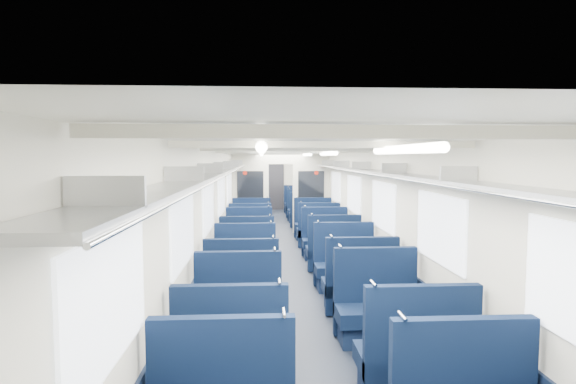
# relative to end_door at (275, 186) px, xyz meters

# --- Properties ---
(floor) EXTENTS (2.80, 18.00, 0.01)m
(floor) POSITION_rel_end_door_xyz_m (0.00, -8.94, -1.00)
(floor) COLOR black
(floor) RESTS_ON ground
(ceiling) EXTENTS (2.80, 18.00, 0.01)m
(ceiling) POSITION_rel_end_door_xyz_m (0.00, -8.94, 1.35)
(ceiling) COLOR silver
(ceiling) RESTS_ON wall_left
(wall_left) EXTENTS (0.02, 18.00, 2.35)m
(wall_left) POSITION_rel_end_door_xyz_m (-1.40, -8.94, 0.18)
(wall_left) COLOR beige
(wall_left) RESTS_ON floor
(dado_left) EXTENTS (0.03, 17.90, 0.70)m
(dado_left) POSITION_rel_end_door_xyz_m (-1.39, -8.94, -0.65)
(dado_left) COLOR black
(dado_left) RESTS_ON floor
(wall_right) EXTENTS (0.02, 18.00, 2.35)m
(wall_right) POSITION_rel_end_door_xyz_m (1.40, -8.94, 0.18)
(wall_right) COLOR beige
(wall_right) RESTS_ON floor
(dado_right) EXTENTS (0.03, 17.90, 0.70)m
(dado_right) POSITION_rel_end_door_xyz_m (1.39, -8.94, -0.65)
(dado_right) COLOR black
(dado_right) RESTS_ON floor
(wall_far) EXTENTS (2.80, 0.02, 2.35)m
(wall_far) POSITION_rel_end_door_xyz_m (0.00, 0.06, 0.18)
(wall_far) COLOR beige
(wall_far) RESTS_ON floor
(luggage_rack_left) EXTENTS (0.36, 17.40, 0.18)m
(luggage_rack_left) POSITION_rel_end_door_xyz_m (-1.21, -8.94, 0.97)
(luggage_rack_left) COLOR #B2B5BA
(luggage_rack_left) RESTS_ON wall_left
(luggage_rack_right) EXTENTS (0.36, 17.40, 0.18)m
(luggage_rack_right) POSITION_rel_end_door_xyz_m (1.21, -8.94, 0.97)
(luggage_rack_right) COLOR #B2B5BA
(luggage_rack_right) RESTS_ON wall_right
(windows) EXTENTS (2.78, 15.60, 0.75)m
(windows) POSITION_rel_end_door_xyz_m (0.00, -9.40, 0.42)
(windows) COLOR white
(windows) RESTS_ON wall_left
(ceiling_fittings) EXTENTS (2.70, 16.06, 0.11)m
(ceiling_fittings) POSITION_rel_end_door_xyz_m (0.00, -9.20, 1.29)
(ceiling_fittings) COLOR beige
(ceiling_fittings) RESTS_ON ceiling
(end_door) EXTENTS (0.75, 0.06, 2.00)m
(end_door) POSITION_rel_end_door_xyz_m (0.00, 0.00, 0.00)
(end_door) COLOR black
(end_door) RESTS_ON floor
(bulkhead) EXTENTS (2.80, 0.10, 2.35)m
(bulkhead) POSITION_rel_end_door_xyz_m (-0.00, -5.87, 0.23)
(bulkhead) COLOR beige
(bulkhead) RESTS_ON floor
(seat_4) EXTENTS (1.02, 0.56, 1.14)m
(seat_4) POSITION_rel_end_door_xyz_m (-0.83, -14.93, -0.65)
(seat_4) COLOR #0A1833
(seat_4) RESTS_ON floor
(seat_5) EXTENTS (1.02, 0.56, 1.14)m
(seat_5) POSITION_rel_end_door_xyz_m (0.83, -15.04, -0.65)
(seat_5) COLOR #0A1833
(seat_5) RESTS_ON floor
(seat_6) EXTENTS (1.02, 0.56, 1.14)m
(seat_6) POSITION_rel_end_door_xyz_m (-0.83, -13.82, -0.65)
(seat_6) COLOR #0A1833
(seat_6) RESTS_ON floor
(seat_7) EXTENTS (1.02, 0.56, 1.14)m
(seat_7) POSITION_rel_end_door_xyz_m (0.83, -13.69, -0.65)
(seat_7) COLOR #0A1833
(seat_7) RESTS_ON floor
(seat_8) EXTENTS (1.02, 0.56, 1.14)m
(seat_8) POSITION_rel_end_door_xyz_m (-0.83, -12.72, -0.65)
(seat_8) COLOR #0A1833
(seat_8) RESTS_ON floor
(seat_9) EXTENTS (1.02, 0.56, 1.14)m
(seat_9) POSITION_rel_end_door_xyz_m (0.83, -12.70, -0.65)
(seat_9) COLOR #0A1833
(seat_9) RESTS_ON floor
(seat_10) EXTENTS (1.02, 0.56, 1.14)m
(seat_10) POSITION_rel_end_door_xyz_m (-0.83, -11.56, -0.65)
(seat_10) COLOR #0A1833
(seat_10) RESTS_ON floor
(seat_11) EXTENTS (1.02, 0.56, 1.14)m
(seat_11) POSITION_rel_end_door_xyz_m (0.83, -11.54, -0.65)
(seat_11) COLOR #0A1833
(seat_11) RESTS_ON floor
(seat_12) EXTENTS (1.02, 0.56, 1.14)m
(seat_12) POSITION_rel_end_door_xyz_m (-0.83, -10.39, -0.65)
(seat_12) COLOR #0A1833
(seat_12) RESTS_ON floor
(seat_13) EXTENTS (1.02, 0.56, 1.14)m
(seat_13) POSITION_rel_end_door_xyz_m (0.83, -10.29, -0.65)
(seat_13) COLOR #0A1833
(seat_13) RESTS_ON floor
(seat_14) EXTENTS (1.02, 0.56, 1.14)m
(seat_14) POSITION_rel_end_door_xyz_m (-0.83, -9.11, -0.65)
(seat_14) COLOR #0A1833
(seat_14) RESTS_ON floor
(seat_15) EXTENTS (1.02, 0.56, 1.14)m
(seat_15) POSITION_rel_end_door_xyz_m (0.83, -9.20, -0.65)
(seat_15) COLOR #0A1833
(seat_15) RESTS_ON floor
(seat_16) EXTENTS (1.02, 0.56, 1.14)m
(seat_16) POSITION_rel_end_door_xyz_m (-0.83, -8.02, -0.65)
(seat_16) COLOR #0A1833
(seat_16) RESTS_ON floor
(seat_17) EXTENTS (1.02, 0.56, 1.14)m
(seat_17) POSITION_rel_end_door_xyz_m (0.83, -7.98, -0.65)
(seat_17) COLOR #0A1833
(seat_17) RESTS_ON floor
(seat_18) EXTENTS (1.02, 0.56, 1.14)m
(seat_18) POSITION_rel_end_door_xyz_m (-0.83, -6.88, -0.65)
(seat_18) COLOR #0A1833
(seat_18) RESTS_ON floor
(seat_19) EXTENTS (1.02, 0.56, 1.14)m
(seat_19) POSITION_rel_end_door_xyz_m (0.83, -6.90, -0.65)
(seat_19) COLOR #0A1833
(seat_19) RESTS_ON floor
(seat_20) EXTENTS (1.02, 0.56, 1.14)m
(seat_20) POSITION_rel_end_door_xyz_m (-0.83, -4.94, -0.65)
(seat_20) COLOR #0A1833
(seat_20) RESTS_ON floor
(seat_21) EXTENTS (1.02, 0.56, 1.14)m
(seat_21) POSITION_rel_end_door_xyz_m (0.83, -4.87, -0.65)
(seat_21) COLOR #0A1833
(seat_21) RESTS_ON floor
(seat_22) EXTENTS (1.02, 0.56, 1.14)m
(seat_22) POSITION_rel_end_door_xyz_m (-0.83, -3.62, -0.65)
(seat_22) COLOR #0A1833
(seat_22) RESTS_ON floor
(seat_23) EXTENTS (1.02, 0.56, 1.14)m
(seat_23) POSITION_rel_end_door_xyz_m (0.83, -3.66, -0.65)
(seat_23) COLOR #0A1833
(seat_23) RESTS_ON floor
(seat_24) EXTENTS (1.02, 0.56, 1.14)m
(seat_24) POSITION_rel_end_door_xyz_m (-0.83, -2.63, -0.65)
(seat_24) COLOR #0A1833
(seat_24) RESTS_ON floor
(seat_25) EXTENTS (1.02, 0.56, 1.14)m
(seat_25) POSITION_rel_end_door_xyz_m (0.83, -2.58, -0.65)
(seat_25) COLOR #0A1833
(seat_25) RESTS_ON floor
(seat_26) EXTENTS (1.02, 0.56, 1.14)m
(seat_26) POSITION_rel_end_door_xyz_m (-0.83, -1.26, -0.65)
(seat_26) COLOR #0A1833
(seat_26) RESTS_ON floor
(seat_27) EXTENTS (1.02, 0.56, 1.14)m
(seat_27) POSITION_rel_end_door_xyz_m (0.83, -1.39, -0.65)
(seat_27) COLOR #0A1833
(seat_27) RESTS_ON floor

